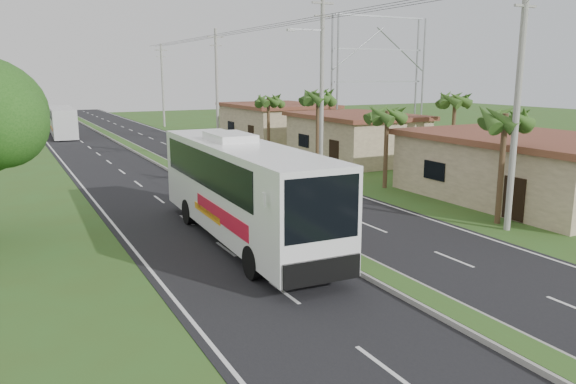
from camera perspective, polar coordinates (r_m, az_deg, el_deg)
name	(u,v)px	position (r m, az deg, el deg)	size (l,w,h in m)	color
ground	(376,275)	(19.50, 8.91, -8.34)	(180.00, 180.00, 0.00)	#39541E
road_asphalt	(192,179)	(36.97, -9.68, 1.29)	(14.00, 160.00, 0.02)	black
median_strip	(192,178)	(36.95, -9.69, 1.44)	(1.20, 160.00, 0.18)	gray
lane_edge_left	(84,189)	(35.56, -20.00, 0.31)	(0.12, 160.00, 0.01)	silver
lane_edge_right	(284,171)	(39.48, -0.39, 2.12)	(0.12, 160.00, 0.01)	silver
shop_near	(523,167)	(32.78, 22.73, 2.33)	(8.60, 12.60, 3.52)	#9D8B6A
shop_mid	(355,137)	(44.62, 6.84, 5.57)	(7.60, 10.60, 3.67)	#9D8B6A
shop_far	(277,123)	(56.69, -1.17, 7.05)	(8.60, 11.60, 3.82)	#9D8B6A
palm_verge_a	(505,119)	(26.73, 21.20, 6.90)	(2.40, 2.40, 5.45)	#473321
palm_verge_b	(387,115)	(33.64, 10.04, 7.72)	(2.40, 2.40, 5.05)	#473321
palm_verge_c	(318,98)	(39.07, 3.06, 9.56)	(2.40, 2.40, 5.85)	#473321
palm_verge_d	(268,101)	(47.28, -2.02, 9.27)	(2.40, 2.40, 5.25)	#473321
palm_behind_shop	(455,100)	(41.16, 16.61, 8.94)	(2.40, 2.40, 5.65)	#473321
utility_pole_a	(518,99)	(25.65, 22.29, 8.73)	(1.60, 0.28, 11.00)	gray
utility_pole_b	(321,81)	(38.02, 3.42, 11.20)	(3.20, 0.28, 12.00)	gray
utility_pole_c	(217,85)	(56.16, -7.24, 10.74)	(1.60, 0.28, 11.00)	gray
utility_pole_d	(163,84)	(75.24, -12.62, 10.63)	(1.60, 0.28, 10.50)	gray
billboard_lattice	(379,73)	(55.52, 9.23, 11.86)	(10.18, 1.18, 12.07)	gray
coach_bus_main	(241,184)	(22.60, -4.76, 0.80)	(3.21, 13.38, 4.30)	white
coach_bus_far	(62,120)	(66.32, -21.96, 6.78)	(2.80, 10.86, 3.14)	silver
motorcyclist	(303,225)	(22.37, 1.52, -3.35)	(1.65, 1.04, 2.22)	black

